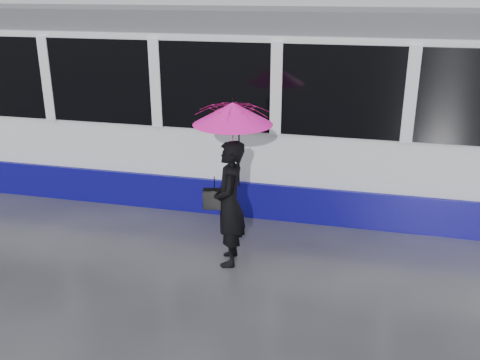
# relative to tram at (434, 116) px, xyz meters

# --- Properties ---
(ground) EXTENTS (90.00, 90.00, 0.00)m
(ground) POSITION_rel_tram_xyz_m (-2.86, -2.50, -1.64)
(ground) COLOR #29292E
(ground) RESTS_ON ground
(rails) EXTENTS (34.00, 1.51, 0.02)m
(rails) POSITION_rel_tram_xyz_m (-2.86, -0.00, -1.63)
(rails) COLOR #3F3D38
(rails) RESTS_ON ground
(tram) EXTENTS (26.00, 2.56, 3.35)m
(tram) POSITION_rel_tram_xyz_m (0.00, 0.00, 0.00)
(tram) COLOR white
(tram) RESTS_ON ground
(woman) EXTENTS (0.54, 0.72, 1.79)m
(woman) POSITION_rel_tram_xyz_m (-2.83, -2.83, -0.74)
(woman) COLOR black
(woman) RESTS_ON ground
(umbrella) EXTENTS (1.23, 1.23, 1.21)m
(umbrella) POSITION_rel_tram_xyz_m (-2.78, -2.83, 0.32)
(umbrella) COLOR #FF1577
(umbrella) RESTS_ON ground
(handbag) EXTENTS (0.34, 0.20, 0.46)m
(handbag) POSITION_rel_tram_xyz_m (-3.05, -2.81, -0.70)
(handbag) COLOR black
(handbag) RESTS_ON ground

